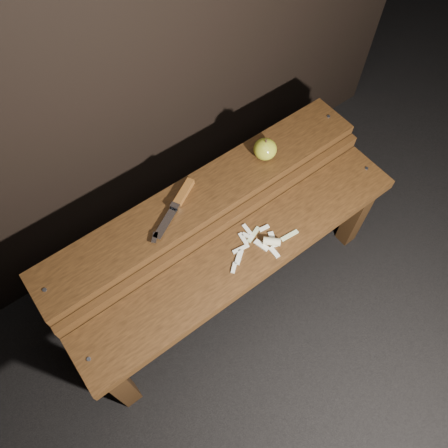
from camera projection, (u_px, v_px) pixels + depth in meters
ground at (233, 290)px, 1.78m from camera, size 60.00×60.00×0.00m
bench_front_tier at (246, 264)px, 1.45m from camera, size 1.20×0.20×0.42m
bench_rear_tier at (205, 208)px, 1.49m from camera, size 1.20×0.21×0.50m
apple at (265, 149)px, 1.47m from camera, size 0.08×0.08×0.08m
knife at (179, 200)px, 1.39m from camera, size 0.24×0.14×0.02m
apple_scraps at (263, 242)px, 1.41m from camera, size 0.27×0.16×0.03m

